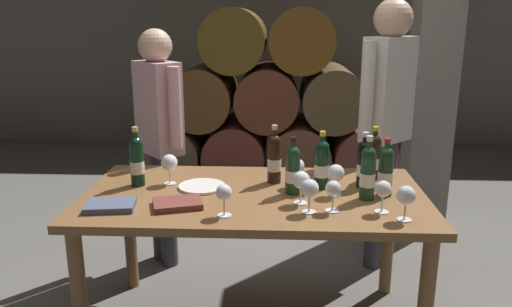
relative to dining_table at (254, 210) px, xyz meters
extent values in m
cube|color=slate|center=(0.00, 4.20, 0.73)|extent=(10.00, 0.24, 2.80)
cylinder|color=brown|center=(-0.95, 2.60, -0.37)|extent=(0.60, 0.90, 0.60)
cylinder|color=brown|center=(-0.32, 2.60, -0.37)|extent=(0.60, 0.90, 0.60)
cylinder|color=brown|center=(0.31, 2.60, -0.37)|extent=(0.60, 0.90, 0.60)
cylinder|color=brown|center=(0.95, 2.60, -0.37)|extent=(0.60, 0.90, 0.60)
cylinder|color=#553519|center=(-0.63, 2.60, 0.18)|extent=(0.60, 0.90, 0.60)
cylinder|color=#5A2B1C|center=(0.00, 2.60, 0.18)|extent=(0.60, 0.90, 0.60)
cylinder|color=brown|center=(0.63, 2.60, 0.18)|extent=(0.60, 0.90, 0.60)
cylinder|color=#544113|center=(-0.32, 2.60, 0.72)|extent=(0.60, 0.90, 0.60)
cylinder|color=brown|center=(0.31, 2.60, 0.72)|extent=(0.60, 0.90, 0.60)
cube|color=slate|center=(1.30, 1.60, 0.63)|extent=(0.32, 0.32, 2.60)
cube|color=brown|center=(0.00, 0.00, 0.07)|extent=(1.70, 0.90, 0.04)
cylinder|color=brown|center=(-0.77, -0.39, -0.31)|extent=(0.07, 0.07, 0.72)
cylinder|color=brown|center=(-0.77, 0.39, -0.31)|extent=(0.07, 0.07, 0.72)
cylinder|color=brown|center=(0.77, 0.39, -0.31)|extent=(0.07, 0.07, 0.72)
cylinder|color=#19381E|center=(0.19, 0.01, 0.19)|extent=(0.07, 0.07, 0.20)
sphere|color=#19381E|center=(0.19, 0.01, 0.30)|extent=(0.07, 0.07, 0.07)
cylinder|color=#19381E|center=(0.19, 0.01, 0.32)|extent=(0.03, 0.03, 0.06)
cylinder|color=black|center=(0.19, 0.01, 0.37)|extent=(0.03, 0.03, 0.02)
cylinder|color=silver|center=(0.19, 0.01, 0.18)|extent=(0.07, 0.07, 0.06)
cylinder|color=#19381E|center=(0.55, -0.06, 0.20)|extent=(0.07, 0.07, 0.22)
sphere|color=#19381E|center=(0.55, -0.06, 0.32)|extent=(0.07, 0.07, 0.07)
cylinder|color=#19381E|center=(0.55, -0.06, 0.34)|extent=(0.03, 0.03, 0.07)
cylinder|color=silver|center=(0.55, -0.06, 0.39)|extent=(0.03, 0.03, 0.03)
cylinder|color=silver|center=(0.55, -0.06, 0.19)|extent=(0.07, 0.07, 0.07)
cylinder|color=black|center=(0.56, 0.12, 0.19)|extent=(0.07, 0.07, 0.20)
sphere|color=black|center=(0.56, 0.12, 0.30)|extent=(0.07, 0.07, 0.07)
cylinder|color=black|center=(0.56, 0.12, 0.33)|extent=(0.03, 0.03, 0.06)
cylinder|color=silver|center=(0.56, 0.12, 0.37)|extent=(0.03, 0.03, 0.02)
cylinder|color=silver|center=(0.56, 0.12, 0.18)|extent=(0.07, 0.07, 0.06)
cylinder|color=black|center=(-0.61, 0.09, 0.20)|extent=(0.07, 0.07, 0.22)
sphere|color=black|center=(-0.61, 0.09, 0.32)|extent=(0.07, 0.07, 0.07)
cylinder|color=black|center=(-0.61, 0.09, 0.34)|extent=(0.03, 0.03, 0.07)
cylinder|color=tan|center=(-0.61, 0.09, 0.39)|extent=(0.03, 0.03, 0.02)
cylinder|color=silver|center=(-0.61, 0.09, 0.19)|extent=(0.07, 0.07, 0.07)
cylinder|color=black|center=(0.63, 0.26, 0.19)|extent=(0.07, 0.07, 0.20)
sphere|color=black|center=(0.63, 0.26, 0.30)|extent=(0.07, 0.07, 0.07)
cylinder|color=black|center=(0.63, 0.26, 0.33)|extent=(0.03, 0.03, 0.06)
cylinder|color=gold|center=(0.63, 0.26, 0.37)|extent=(0.03, 0.03, 0.02)
cylinder|color=silver|center=(0.63, 0.26, 0.18)|extent=(0.07, 0.07, 0.06)
cylinder|color=#19381E|center=(0.64, 0.00, 0.19)|extent=(0.07, 0.07, 0.20)
sphere|color=#19381E|center=(0.64, 0.00, 0.30)|extent=(0.07, 0.07, 0.07)
cylinder|color=#19381E|center=(0.64, 0.00, 0.32)|extent=(0.03, 0.03, 0.06)
cylinder|color=#B21E23|center=(0.64, 0.00, 0.37)|extent=(0.03, 0.03, 0.02)
cylinder|color=silver|center=(0.64, 0.00, 0.18)|extent=(0.07, 0.07, 0.06)
cylinder|color=black|center=(0.10, 0.17, 0.20)|extent=(0.07, 0.07, 0.22)
sphere|color=black|center=(0.10, 0.17, 0.31)|extent=(0.07, 0.07, 0.07)
cylinder|color=black|center=(0.10, 0.17, 0.34)|extent=(0.03, 0.03, 0.07)
cylinder|color=tan|center=(0.10, 0.17, 0.39)|extent=(0.03, 0.03, 0.02)
cylinder|color=silver|center=(0.10, 0.17, 0.19)|extent=(0.07, 0.07, 0.07)
cylinder|color=black|center=(0.34, 0.09, 0.20)|extent=(0.07, 0.07, 0.21)
sphere|color=black|center=(0.34, 0.09, 0.31)|extent=(0.07, 0.07, 0.07)
cylinder|color=black|center=(0.34, 0.09, 0.33)|extent=(0.03, 0.03, 0.07)
cylinder|color=gold|center=(0.34, 0.09, 0.38)|extent=(0.03, 0.03, 0.02)
cylinder|color=silver|center=(0.34, 0.09, 0.19)|extent=(0.07, 0.07, 0.06)
cylinder|color=white|center=(0.40, -0.01, 0.09)|extent=(0.06, 0.06, 0.00)
cylinder|color=white|center=(0.40, -0.01, 0.13)|extent=(0.01, 0.01, 0.07)
sphere|color=white|center=(0.40, -0.01, 0.21)|extent=(0.08, 0.08, 0.08)
cylinder|color=white|center=(0.22, 0.11, 0.09)|extent=(0.06, 0.06, 0.00)
cylinder|color=white|center=(0.22, 0.11, 0.13)|extent=(0.01, 0.01, 0.07)
sphere|color=white|center=(0.22, 0.11, 0.20)|extent=(0.08, 0.08, 0.08)
cylinder|color=white|center=(-0.12, -0.30, 0.09)|extent=(0.06, 0.06, 0.00)
cylinder|color=white|center=(-0.12, -0.30, 0.13)|extent=(0.01, 0.01, 0.07)
sphere|color=white|center=(-0.12, -0.30, 0.20)|extent=(0.07, 0.07, 0.07)
cylinder|color=white|center=(0.23, -0.13, 0.09)|extent=(0.06, 0.06, 0.00)
cylinder|color=white|center=(0.23, -0.13, 0.13)|extent=(0.01, 0.01, 0.07)
sphere|color=white|center=(0.23, -0.13, 0.21)|extent=(0.08, 0.08, 0.08)
cylinder|color=white|center=(0.59, -0.23, 0.09)|extent=(0.06, 0.06, 0.00)
cylinder|color=white|center=(0.59, -0.23, 0.13)|extent=(0.01, 0.01, 0.07)
sphere|color=white|center=(0.59, -0.23, 0.20)|extent=(0.07, 0.07, 0.07)
cylinder|color=white|center=(0.37, -0.23, 0.09)|extent=(0.06, 0.06, 0.00)
cylinder|color=white|center=(0.37, -0.23, 0.13)|extent=(0.01, 0.01, 0.07)
sphere|color=white|center=(0.37, -0.23, 0.20)|extent=(0.07, 0.07, 0.07)
cylinder|color=white|center=(0.26, -0.24, 0.09)|extent=(0.06, 0.06, 0.00)
cylinder|color=white|center=(0.26, -0.24, 0.13)|extent=(0.01, 0.01, 0.07)
sphere|color=white|center=(0.26, -0.24, 0.21)|extent=(0.08, 0.08, 0.08)
cylinder|color=white|center=(-0.45, 0.12, 0.09)|extent=(0.06, 0.06, 0.00)
cylinder|color=white|center=(-0.45, 0.12, 0.13)|extent=(0.01, 0.01, 0.07)
sphere|color=white|center=(-0.45, 0.12, 0.21)|extent=(0.09, 0.09, 0.09)
cylinder|color=white|center=(0.67, -0.31, 0.09)|extent=(0.06, 0.06, 0.00)
cylinder|color=white|center=(0.67, -0.31, 0.13)|extent=(0.01, 0.01, 0.07)
sphere|color=white|center=(0.67, -0.31, 0.21)|extent=(0.08, 0.08, 0.08)
cube|color=brown|center=(-0.35, -0.20, 0.11)|extent=(0.26, 0.22, 0.03)
cube|color=#4C5670|center=(-0.65, -0.24, 0.11)|extent=(0.24, 0.19, 0.03)
cylinder|color=white|center=(-0.27, 0.07, 0.10)|extent=(0.24, 0.24, 0.01)
cylinder|color=#383842|center=(0.83, 0.79, -0.24)|extent=(0.11, 0.11, 0.85)
cylinder|color=#383842|center=(0.75, 0.71, -0.24)|extent=(0.11, 0.11, 0.85)
cube|color=silver|center=(0.79, 0.75, 0.51)|extent=(0.36, 0.35, 0.64)
cylinder|color=silver|center=(0.94, 0.89, 0.54)|extent=(0.08, 0.08, 0.54)
cylinder|color=silver|center=(0.63, 0.61, 0.54)|extent=(0.08, 0.08, 0.54)
sphere|color=tan|center=(0.79, 0.75, 0.93)|extent=(0.23, 0.23, 0.23)
cylinder|color=#383842|center=(-0.68, 0.76, -0.28)|extent=(0.11, 0.11, 0.77)
cylinder|color=#383842|center=(-0.60, 0.68, -0.28)|extent=(0.11, 0.11, 0.77)
cube|color=#CC9EA8|center=(-0.64, 0.72, 0.39)|extent=(0.35, 0.36, 0.58)
cylinder|color=#CC9EA8|center=(-0.78, 0.88, 0.42)|extent=(0.08, 0.08, 0.49)
cylinder|color=#CC9EA8|center=(-0.50, 0.56, 0.42)|extent=(0.08, 0.08, 0.49)
sphere|color=tan|center=(-0.64, 0.72, 0.77)|extent=(0.21, 0.21, 0.21)
camera|label=1|loc=(0.12, -2.37, 0.95)|focal=35.36mm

